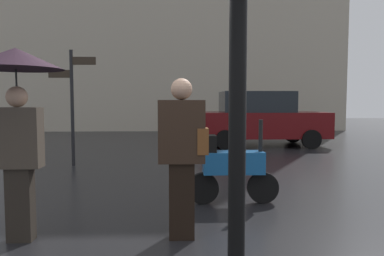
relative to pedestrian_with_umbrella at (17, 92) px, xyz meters
The scene contains 5 objects.
pedestrian_with_umbrella is the anchor object (origin of this frame).
pedestrian_with_bag 1.85m from the pedestrian_with_umbrella, ahead, with size 0.53×0.24×1.74m.
parked_scooter 2.98m from the pedestrian_with_umbrella, 28.58° to the left, with size 1.34×0.32×1.23m.
parked_car_left 9.50m from the pedestrian_with_umbrella, 61.70° to the left, with size 4.22×2.05×1.83m.
street_signpost 4.73m from the pedestrian_with_umbrella, 99.12° to the left, with size 1.08×0.08×2.68m.
Camera 1 is at (0.10, -2.64, 1.49)m, focal length 34.15 mm.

